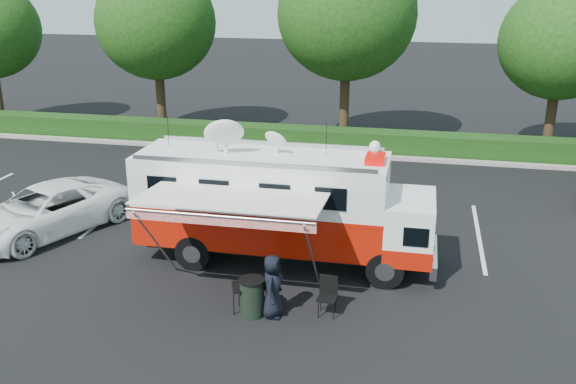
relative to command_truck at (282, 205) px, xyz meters
name	(u,v)px	position (x,y,z in m)	size (l,w,h in m)	color
ground_plane	(284,261)	(0.07, 0.00, -1.69)	(120.00, 120.00, 0.00)	black
back_border	(372,37)	(1.21, 12.90, 3.32)	(60.00, 6.14, 8.87)	#9E998E
stall_lines	(289,221)	(-0.43, 3.00, -1.68)	(24.12, 5.50, 0.01)	silver
command_truck	(282,205)	(0.00, 0.00, 0.00)	(8.21, 2.26, 3.94)	black
awning	(230,203)	(-0.74, -2.35, 0.84)	(4.48, 2.34, 2.71)	white
white_suv	(48,232)	(-7.62, 0.51, -1.69)	(2.46, 5.34, 1.48)	white
person	(273,316)	(0.45, -3.00, -1.69)	(0.76, 0.50, 1.56)	black
folding_table	(250,287)	(-0.13, -2.93, -1.02)	(0.99, 0.84, 0.71)	black
folding_chair	(328,292)	(1.70, -2.59, -1.13)	(0.49, 0.51, 0.94)	black
trash_bin	(252,297)	(-0.04, -3.05, -1.22)	(0.63, 0.63, 0.93)	black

